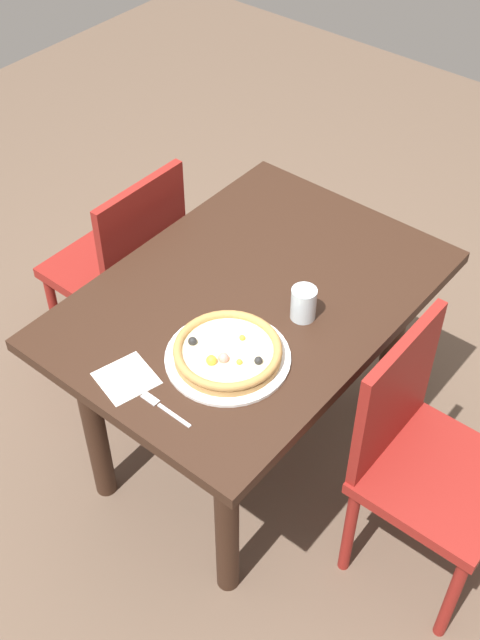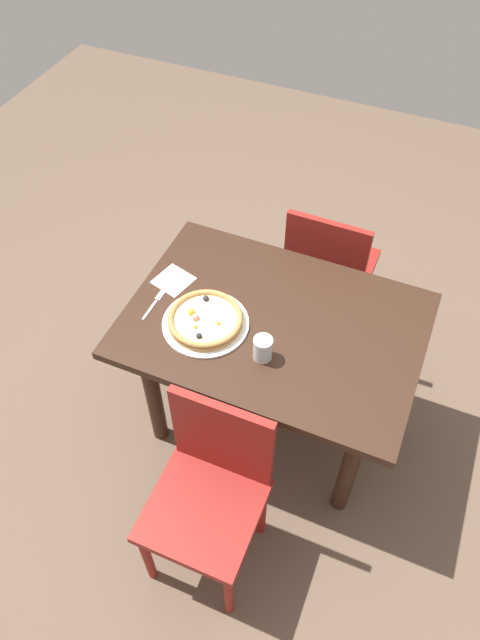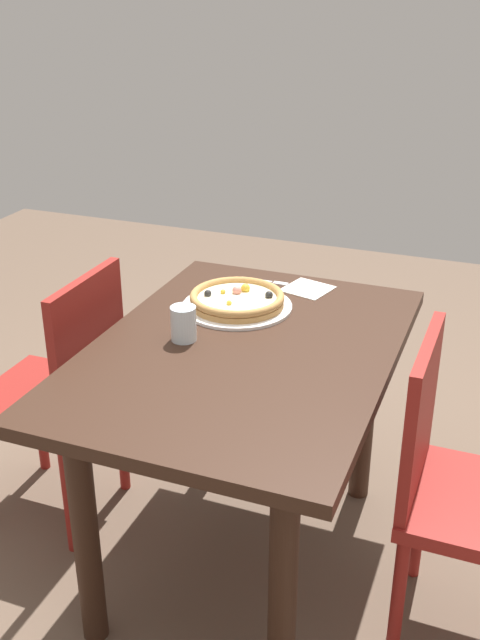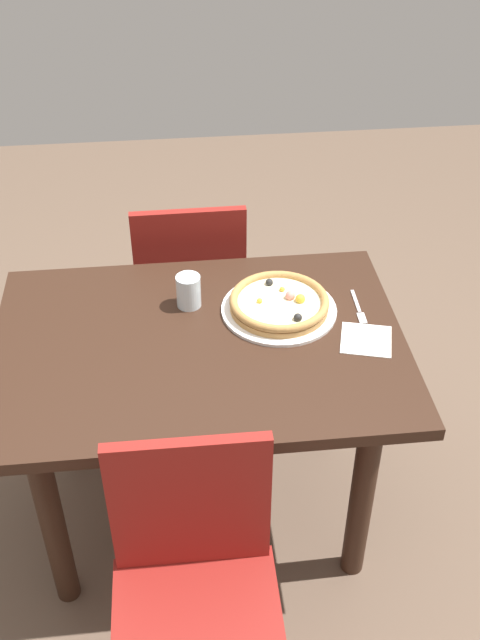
{
  "view_description": "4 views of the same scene",
  "coord_description": "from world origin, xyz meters",
  "px_view_note": "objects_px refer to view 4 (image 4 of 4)",
  "views": [
    {
      "loc": [
        -1.36,
        -1.06,
        2.31
      ],
      "look_at": [
        -0.12,
        -0.06,
        0.76
      ],
      "focal_mm": 44.64,
      "sensor_mm": 36.0,
      "label": 1
    },
    {
      "loc": [
        0.45,
        -1.4,
        2.51
      ],
      "look_at": [
        -0.12,
        -0.06,
        0.76
      ],
      "focal_mm": 32.95,
      "sensor_mm": 36.0,
      "label": 2
    },
    {
      "loc": [
        1.73,
        0.66,
        1.68
      ],
      "look_at": [
        -0.12,
        -0.06,
        0.76
      ],
      "focal_mm": 42.06,
      "sensor_mm": 36.0,
      "label": 3
    },
    {
      "loc": [
        0.06,
        1.64,
        2.09
      ],
      "look_at": [
        -0.12,
        -0.06,
        0.76
      ],
      "focal_mm": 42.41,
      "sensor_mm": 36.0,
      "label": 4
    }
  ],
  "objects_px": {
    "dining_table": "(201,373)",
    "chair_far": "(196,593)",
    "drinking_glass": "(189,291)",
    "pizza": "(279,303)",
    "chair_near": "(191,289)",
    "plate": "(279,310)",
    "napkin": "(366,340)",
    "fork": "(359,310)"
  },
  "relations": [
    {
      "from": "plate",
      "to": "fork",
      "type": "bearing_deg",
      "value": 174.88
    },
    {
      "from": "pizza",
      "to": "napkin",
      "type": "distance_m",
      "value": 0.28
    },
    {
      "from": "pizza",
      "to": "fork",
      "type": "relative_size",
      "value": 1.77
    },
    {
      "from": "dining_table",
      "to": "chair_far",
      "type": "bearing_deg",
      "value": 84.76
    },
    {
      "from": "napkin",
      "to": "chair_far",
      "type": "bearing_deg",
      "value": 47.6
    },
    {
      "from": "chair_far",
      "to": "pizza",
      "type": "relative_size",
      "value": 2.98
    },
    {
      "from": "chair_near",
      "to": "plate",
      "type": "height_order",
      "value": "chair_near"
    },
    {
      "from": "dining_table",
      "to": "chair_near",
      "type": "xyz_separation_m",
      "value": [
        -0.0,
        -0.62,
        -0.14
      ]
    },
    {
      "from": "chair_near",
      "to": "chair_far",
      "type": "relative_size",
      "value": 1.0
    },
    {
      "from": "dining_table",
      "to": "chair_far",
      "type": "relative_size",
      "value": 1.32
    },
    {
      "from": "dining_table",
      "to": "napkin",
      "type": "distance_m",
      "value": 0.49
    },
    {
      "from": "fork",
      "to": "napkin",
      "type": "bearing_deg",
      "value": -3.74
    },
    {
      "from": "plate",
      "to": "napkin",
      "type": "height_order",
      "value": "plate"
    },
    {
      "from": "chair_near",
      "to": "plate",
      "type": "xyz_separation_m",
      "value": [
        -0.24,
        0.51,
        0.27
      ]
    },
    {
      "from": "chair_near",
      "to": "drinking_glass",
      "type": "bearing_deg",
      "value": -92.7
    },
    {
      "from": "dining_table",
      "to": "chair_far",
      "type": "xyz_separation_m",
      "value": [
        0.06,
        0.62,
        -0.14
      ]
    },
    {
      "from": "pizza",
      "to": "drinking_glass",
      "type": "xyz_separation_m",
      "value": [
        0.26,
        -0.06,
        0.02
      ]
    },
    {
      "from": "chair_far",
      "to": "pizza",
      "type": "distance_m",
      "value": 0.85
    },
    {
      "from": "chair_far",
      "to": "napkin",
      "type": "distance_m",
      "value": 0.82
    },
    {
      "from": "dining_table",
      "to": "plate",
      "type": "xyz_separation_m",
      "value": [
        -0.24,
        -0.11,
        0.13
      ]
    },
    {
      "from": "pizza",
      "to": "napkin",
      "type": "bearing_deg",
      "value": 144.17
    },
    {
      "from": "plate",
      "to": "pizza",
      "type": "relative_size",
      "value": 1.16
    },
    {
      "from": "drinking_glass",
      "to": "napkin",
      "type": "xyz_separation_m",
      "value": [
        -0.49,
        0.22,
        -0.05
      ]
    },
    {
      "from": "pizza",
      "to": "drinking_glass",
      "type": "height_order",
      "value": "drinking_glass"
    },
    {
      "from": "plate",
      "to": "drinking_glass",
      "type": "bearing_deg",
      "value": -12.68
    },
    {
      "from": "fork",
      "to": "napkin",
      "type": "relative_size",
      "value": 1.18
    },
    {
      "from": "chair_far",
      "to": "napkin",
      "type": "height_order",
      "value": "chair_far"
    },
    {
      "from": "drinking_glass",
      "to": "dining_table",
      "type": "bearing_deg",
      "value": 96.07
    },
    {
      "from": "chair_far",
      "to": "drinking_glass",
      "type": "xyz_separation_m",
      "value": [
        -0.04,
        -0.79,
        0.31
      ]
    },
    {
      "from": "chair_near",
      "to": "napkin",
      "type": "relative_size",
      "value": 6.24
    },
    {
      "from": "chair_near",
      "to": "pizza",
      "type": "xyz_separation_m",
      "value": [
        -0.24,
        0.51,
        0.29
      ]
    },
    {
      "from": "chair_near",
      "to": "drinking_glass",
      "type": "relative_size",
      "value": 8.71
    },
    {
      "from": "chair_far",
      "to": "drinking_glass",
      "type": "relative_size",
      "value": 8.71
    },
    {
      "from": "chair_far",
      "to": "dining_table",
      "type": "bearing_deg",
      "value": -94.85
    },
    {
      "from": "fork",
      "to": "drinking_glass",
      "type": "relative_size",
      "value": 1.65
    },
    {
      "from": "chair_far",
      "to": "pizza",
      "type": "xyz_separation_m",
      "value": [
        -0.3,
        -0.73,
        0.29
      ]
    },
    {
      "from": "pizza",
      "to": "napkin",
      "type": "relative_size",
      "value": 2.09
    },
    {
      "from": "chair_near",
      "to": "napkin",
      "type": "xyz_separation_m",
      "value": [
        -0.47,
        0.67,
        0.26
      ]
    },
    {
      "from": "chair_far",
      "to": "drinking_glass",
      "type": "distance_m",
      "value": 0.85
    },
    {
      "from": "plate",
      "to": "pizza",
      "type": "height_order",
      "value": "pizza"
    },
    {
      "from": "chair_near",
      "to": "plate",
      "type": "distance_m",
      "value": 0.62
    },
    {
      "from": "dining_table",
      "to": "napkin",
      "type": "height_order",
      "value": "napkin"
    }
  ]
}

